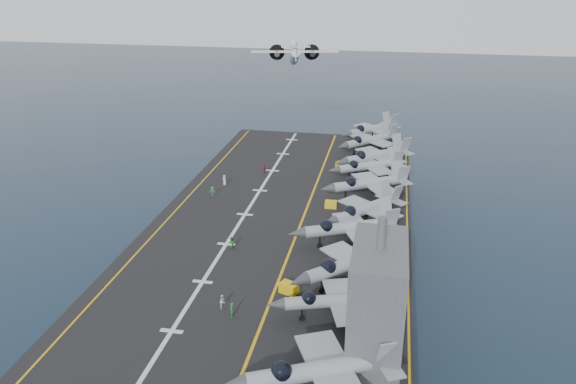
% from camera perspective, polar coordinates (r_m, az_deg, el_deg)
% --- Properties ---
extents(ground, '(500.00, 500.00, 0.00)m').
position_cam_1_polar(ground, '(90.10, -0.48, -8.63)').
color(ground, '#142135').
rests_on(ground, ground).
extents(hull, '(36.00, 90.00, 10.00)m').
position_cam_1_polar(hull, '(87.64, -0.49, -5.82)').
color(hull, '#56595E').
rests_on(hull, ground).
extents(flight_deck, '(38.00, 92.00, 0.40)m').
position_cam_1_polar(flight_deck, '(85.31, -0.50, -2.74)').
color(flight_deck, black).
rests_on(flight_deck, hull).
extents(foul_line, '(0.35, 90.00, 0.02)m').
position_cam_1_polar(foul_line, '(84.74, 1.49, -2.77)').
color(foul_line, gold).
rests_on(foul_line, flight_deck).
extents(landing_centerline, '(0.50, 90.00, 0.02)m').
position_cam_1_polar(landing_centerline, '(86.49, -4.41, -2.29)').
color(landing_centerline, silver).
rests_on(landing_centerline, flight_deck).
extents(deck_edge_port, '(0.25, 90.00, 0.02)m').
position_cam_1_polar(deck_edge_port, '(89.81, -11.21, -1.71)').
color(deck_edge_port, gold).
rests_on(deck_edge_port, flight_deck).
extents(deck_edge_stbd, '(0.25, 90.00, 0.02)m').
position_cam_1_polar(deck_edge_stbd, '(83.93, 12.01, -3.54)').
color(deck_edge_stbd, gold).
rests_on(deck_edge_stbd, flight_deck).
extents(island_superstructure, '(5.00, 10.00, 15.00)m').
position_cam_1_polar(island_superstructure, '(53.89, 9.09, -9.82)').
color(island_superstructure, '#56595E').
rests_on(island_superstructure, flight_deck).
extents(fighter_jet_0, '(19.12, 16.55, 5.59)m').
position_cam_1_polar(fighter_jet_0, '(51.82, 3.36, -17.45)').
color(fighter_jet_0, '#939BA1').
rests_on(fighter_jet_0, flight_deck).
extents(fighter_jet_1, '(15.61, 12.64, 4.70)m').
position_cam_1_polar(fighter_jet_1, '(61.54, 4.96, -10.83)').
color(fighter_jet_1, gray).
rests_on(fighter_jet_1, flight_deck).
extents(fighter_jet_2, '(18.60, 18.44, 5.46)m').
position_cam_1_polar(fighter_jet_2, '(67.98, 6.48, -7.07)').
color(fighter_jet_2, '#8E979F').
rests_on(fighter_jet_2, flight_deck).
extents(fighter_jet_3, '(18.16, 15.65, 5.32)m').
position_cam_1_polar(fighter_jet_3, '(76.78, 6.31, -3.51)').
color(fighter_jet_3, '#9DA5AC').
rests_on(fighter_jet_3, flight_deck).
extents(fighter_jet_4, '(17.36, 18.02, 5.23)m').
position_cam_1_polar(fighter_jet_4, '(82.80, 7.92, -1.63)').
color(fighter_jet_4, '#90969F').
rests_on(fighter_jet_4, flight_deck).
extents(fighter_jet_5, '(18.34, 16.42, 5.31)m').
position_cam_1_polar(fighter_jet_5, '(92.46, 8.28, 0.98)').
color(fighter_jet_5, '#8E949B').
rests_on(fighter_jet_5, flight_deck).
extents(fighter_jet_6, '(17.08, 15.39, 4.94)m').
position_cam_1_polar(fighter_jet_6, '(101.03, 8.28, 2.73)').
color(fighter_jet_6, gray).
rests_on(fighter_jet_6, flight_deck).
extents(fighter_jet_7, '(19.41, 18.79, 5.65)m').
position_cam_1_polar(fighter_jet_7, '(105.57, 8.95, 3.75)').
color(fighter_jet_7, '#9DA5AC').
rests_on(fighter_jet_7, flight_deck).
extents(fighter_jet_8, '(17.70, 17.89, 5.24)m').
position_cam_1_polar(fighter_jet_8, '(115.51, 8.30, 5.31)').
color(fighter_jet_8, '#959FA6').
rests_on(fighter_jet_8, flight_deck).
extents(tow_cart_a, '(2.45, 2.08, 1.25)m').
position_cam_1_polar(tow_cart_a, '(66.52, 0.10, -9.73)').
color(tow_cart_a, '#E5BA0C').
rests_on(tow_cart_a, flight_deck).
extents(tow_cart_b, '(1.89, 1.27, 1.11)m').
position_cam_1_polar(tow_cart_b, '(88.69, 4.37, -1.26)').
color(tow_cart_b, yellow).
rests_on(tow_cart_b, flight_deck).
extents(tow_cart_c, '(2.28, 1.95, 1.16)m').
position_cam_1_polar(tow_cart_c, '(106.04, 5.43, 2.73)').
color(tow_cart_c, '#CAA008').
rests_on(tow_cart_c, flight_deck).
extents(crew_2, '(1.11, 1.28, 1.79)m').
position_cam_1_polar(crew_2, '(76.14, -5.76, -5.20)').
color(crew_2, green).
rests_on(crew_2, flight_deck).
extents(crew_3, '(1.07, 0.82, 1.59)m').
position_cam_1_polar(crew_3, '(93.66, -7.69, 0.07)').
color(crew_3, '#268C33').
rests_on(crew_3, flight_deck).
extents(crew_4, '(1.06, 1.28, 1.84)m').
position_cam_1_polar(crew_4, '(102.62, -2.41, 2.34)').
color(crew_4, maroon).
rests_on(crew_4, flight_deck).
extents(crew_5, '(1.24, 1.26, 1.77)m').
position_cam_1_polar(crew_5, '(98.04, -6.47, 1.22)').
color(crew_5, silver).
rests_on(crew_5, flight_deck).
extents(crew_6, '(0.93, 1.19, 1.76)m').
position_cam_1_polar(crew_6, '(62.57, -5.74, -11.86)').
color(crew_6, '#288130').
rests_on(crew_6, flight_deck).
extents(crew_7, '(0.73, 1.04, 1.67)m').
position_cam_1_polar(crew_7, '(64.18, -6.66, -10.99)').
color(crew_7, silver).
rests_on(crew_7, flight_deck).
extents(transport_plane, '(23.85, 18.70, 5.02)m').
position_cam_1_polar(transport_plane, '(141.33, 0.69, 13.57)').
color(transport_plane, '#B9BCBD').
extents(fighter_jet_9, '(17.70, 17.89, 5.24)m').
position_cam_1_polar(fighter_jet_9, '(123.44, 8.51, 6.40)').
color(fighter_jet_9, '#959FA6').
rests_on(fighter_jet_9, flight_deck).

